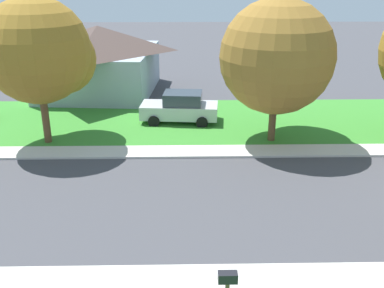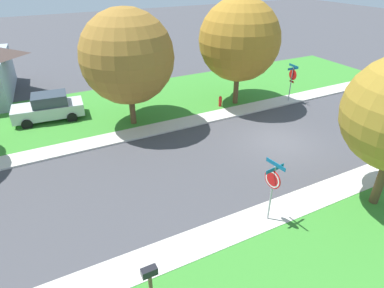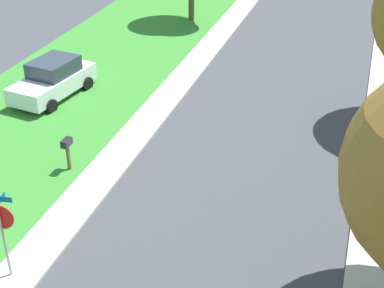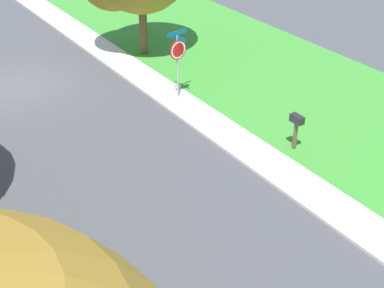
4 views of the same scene
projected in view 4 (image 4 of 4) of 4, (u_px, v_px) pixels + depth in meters
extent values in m
plane|color=#424247|center=(16.00, 86.00, 23.05)|extent=(120.00, 120.00, 0.00)
cube|color=beige|center=(306.00, 188.00, 16.77)|extent=(1.40, 56.00, 0.10)
cylinder|color=#9E9EA3|center=(177.00, 68.00, 21.36)|extent=(0.07, 0.07, 2.60)
cylinder|color=red|center=(178.00, 50.00, 20.95)|extent=(0.76, 0.13, 0.76)
cylinder|color=white|center=(178.00, 50.00, 20.94)|extent=(0.66, 0.09, 0.67)
cylinder|color=red|center=(178.00, 50.00, 20.93)|extent=(0.54, 0.07, 0.55)
cube|color=#0F5B84|center=(177.00, 33.00, 20.65)|extent=(0.92, 0.14, 0.16)
cube|color=#0F5B84|center=(177.00, 38.00, 20.75)|extent=(0.14, 0.92, 0.16)
cylinder|color=brown|center=(143.00, 27.00, 25.31)|extent=(0.36, 0.36, 2.66)
cube|color=brown|center=(295.00, 137.00, 18.46)|extent=(0.10, 0.10, 1.05)
cube|color=black|center=(297.00, 119.00, 18.12)|extent=(0.24, 0.48, 0.26)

